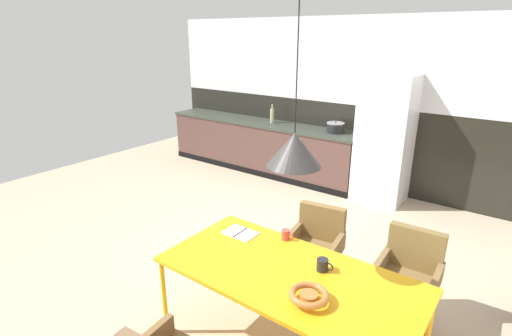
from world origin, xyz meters
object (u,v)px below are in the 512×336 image
(dining_table, at_px, (289,277))
(bottle_spice_small, at_px, (272,115))
(armchair_by_stool, at_px, (410,267))
(refrigerator_column, at_px, (384,139))
(fruit_bowl, at_px, (309,296))
(mug_tall_blue, at_px, (286,235))
(open_book, at_px, (240,233))
(pendant_lamp_over_table_near, at_px, (294,150))
(armchair_near_window, at_px, (317,238))
(mug_short_terracotta, at_px, (323,265))
(cooking_pot, at_px, (335,128))
(bottle_vinegar_dark, at_px, (358,125))

(dining_table, xyz_separation_m, bottle_spice_small, (-2.49, 3.44, 0.34))
(armchair_by_stool, bearing_deg, refrigerator_column, -67.94)
(dining_table, relative_size, fruit_bowl, 7.21)
(refrigerator_column, bearing_deg, mug_tall_blue, -85.99)
(open_book, distance_m, pendant_lamp_over_table_near, 1.16)
(refrigerator_column, distance_m, dining_table, 3.43)
(armchair_near_window, bearing_deg, bottle_spice_small, -56.54)
(refrigerator_column, distance_m, fruit_bowl, 3.68)
(open_book, relative_size, mug_tall_blue, 2.53)
(armchair_near_window, bearing_deg, fruit_bowl, 106.37)
(armchair_near_window, relative_size, bottle_spice_small, 2.49)
(armchair_near_window, distance_m, open_book, 0.83)
(mug_short_terracotta, bearing_deg, dining_table, -137.90)
(open_book, relative_size, cooking_pot, 1.02)
(refrigerator_column, relative_size, fruit_bowl, 7.01)
(armchair_by_stool, distance_m, fruit_bowl, 1.21)
(fruit_bowl, relative_size, bottle_spice_small, 0.82)
(dining_table, xyz_separation_m, open_book, (-0.65, 0.24, 0.04))
(dining_table, bearing_deg, open_book, 159.65)
(armchair_by_stool, bearing_deg, cooking_pot, -54.93)
(armchair_by_stool, relative_size, mug_short_terracotta, 6.42)
(fruit_bowl, distance_m, mug_tall_blue, 0.82)
(open_book, distance_m, bottle_spice_small, 3.70)
(open_book, relative_size, pendant_lamp_over_table_near, 0.27)
(fruit_bowl, distance_m, bottle_spice_small, 4.59)
(bottle_spice_small, relative_size, pendant_lamp_over_table_near, 0.31)
(mug_short_terracotta, bearing_deg, bottle_spice_small, 129.37)
(bottle_vinegar_dark, bearing_deg, refrigerator_column, -23.64)
(open_book, xyz_separation_m, cooking_pot, (-0.64, 3.20, 0.25))
(cooking_pot, height_order, bottle_vinegar_dark, bottle_vinegar_dark)
(refrigerator_column, distance_m, cooking_pot, 0.81)
(dining_table, distance_m, pendant_lamp_over_table_near, 0.97)
(fruit_bowl, height_order, pendant_lamp_over_table_near, pendant_lamp_over_table_near)
(refrigerator_column, height_order, dining_table, refrigerator_column)
(fruit_bowl, xyz_separation_m, mug_short_terracotta, (-0.09, 0.38, -0.00))
(bottle_spice_small, bearing_deg, cooking_pot, 0.02)
(refrigerator_column, bearing_deg, bottle_vinegar_dark, 156.36)
(bottle_vinegar_dark, distance_m, pendant_lamp_over_table_near, 3.78)
(refrigerator_column, height_order, bottle_vinegar_dark, refrigerator_column)
(refrigerator_column, relative_size, mug_short_terracotta, 14.29)
(armchair_near_window, xyz_separation_m, bottle_vinegar_dark, (-0.74, 2.68, 0.53))
(fruit_bowl, bearing_deg, pendant_lamp_over_table_near, 141.06)
(armchair_by_stool, distance_m, mug_tall_blue, 1.08)
(mug_tall_blue, height_order, bottle_spice_small, bottle_spice_small)
(refrigerator_column, distance_m, mug_tall_blue, 3.00)
(refrigerator_column, distance_m, armchair_by_stool, 2.73)
(mug_tall_blue, distance_m, pendant_lamp_over_table_near, 1.01)
(fruit_bowl, relative_size, mug_short_terracotta, 2.04)
(open_book, height_order, bottle_vinegar_dark, bottle_vinegar_dark)
(bottle_spice_small, bearing_deg, fruit_bowl, -52.72)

